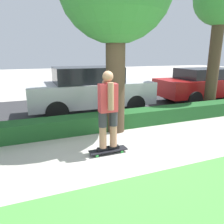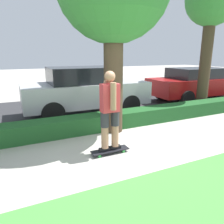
# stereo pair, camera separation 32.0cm
# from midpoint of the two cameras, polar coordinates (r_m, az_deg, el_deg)

# --- Properties ---
(ground_plane) EXTENTS (60.00, 60.00, 0.00)m
(ground_plane) POSITION_cam_midpoint_polar(r_m,az_deg,el_deg) (4.97, 3.28, -9.94)
(ground_plane) COLOR #ADA89E
(street_asphalt) EXTENTS (18.35, 5.00, 0.01)m
(street_asphalt) POSITION_cam_midpoint_polar(r_m,az_deg,el_deg) (8.69, -10.11, 0.81)
(street_asphalt) COLOR #2D2D30
(street_asphalt) RESTS_ON ground_plane
(hedge_row) EXTENTS (18.35, 0.60, 0.45)m
(hedge_row) POSITION_cam_midpoint_polar(r_m,az_deg,el_deg) (6.24, -3.74, -2.47)
(hedge_row) COLOR #1E5123
(hedge_row) RESTS_ON ground_plane
(skateboard) EXTENTS (0.83, 0.24, 0.08)m
(skateboard) POSITION_cam_midpoint_polar(r_m,az_deg,el_deg) (4.79, -2.46, -10.01)
(skateboard) COLOR black
(skateboard) RESTS_ON ground_plane
(skater_person) EXTENTS (0.50, 0.43, 1.69)m
(skater_person) POSITION_cam_midpoint_polar(r_m,az_deg,el_deg) (4.49, -2.59, 0.65)
(skater_person) COLOR black
(skater_person) RESTS_ON skateboard
(tree_far) EXTENTS (1.83, 1.83, 4.85)m
(tree_far) POSITION_cam_midpoint_polar(r_m,az_deg,el_deg) (9.10, 23.57, 24.27)
(tree_far) COLOR #423323
(tree_far) RESTS_ON ground_plane
(parked_car_middle) EXTENTS (4.35, 1.84, 1.66)m
(parked_car_middle) POSITION_cam_midpoint_polar(r_m,az_deg,el_deg) (7.81, -8.16, 5.78)
(parked_car_middle) COLOR #B7B7BC
(parked_car_middle) RESTS_ON ground_plane
(parked_car_rear) EXTENTS (4.82, 1.98, 1.48)m
(parked_car_rear) POSITION_cam_midpoint_polar(r_m,az_deg,el_deg) (10.84, 20.87, 7.07)
(parked_car_rear) COLOR maroon
(parked_car_rear) RESTS_ON ground_plane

